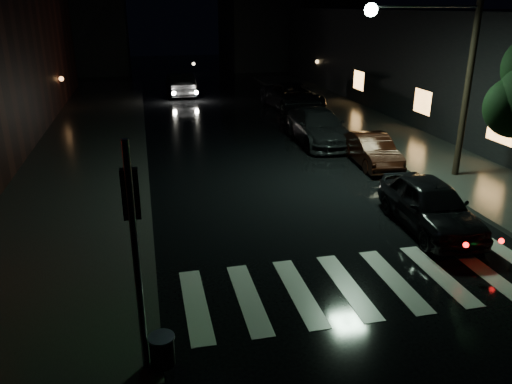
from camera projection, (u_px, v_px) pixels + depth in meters
ground at (253, 310)px, 10.86m from camera, size 120.00×120.00×0.00m
sidewalk_left at (79, 150)px, 22.59m from camera, size 6.00×44.00×0.15m
sidewalk_right at (384, 133)px, 25.69m from camera, size 4.00×44.00×0.15m
building_right at (466, 63)px, 29.76m from camera, size 10.00×40.00×6.00m
building_far_left at (53, 30)px, 48.48m from camera, size 14.00×10.00×8.00m
building_far_right at (290, 33)px, 53.63m from camera, size 14.00×10.00×7.00m
crosswalk at (371, 283)px, 11.94m from camera, size 9.00×3.00×0.01m
signal_pole_corner at (149, 297)px, 8.54m from camera, size 0.68×0.61×4.20m
utility_pole at (456, 55)px, 17.47m from camera, size 4.92×0.44×8.00m
parked_car_a at (430, 205)px, 14.63m from camera, size 2.04×4.48×1.49m
parked_car_b at (372, 150)px, 20.53m from camera, size 1.66×4.00×1.29m
parked_car_c at (318, 127)px, 23.87m from camera, size 2.32×5.50×1.59m
parked_car_d at (293, 96)px, 31.73m from camera, size 3.23×6.06×1.62m
oncoming_car at (180, 84)px, 36.48m from camera, size 1.89×5.06×1.65m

